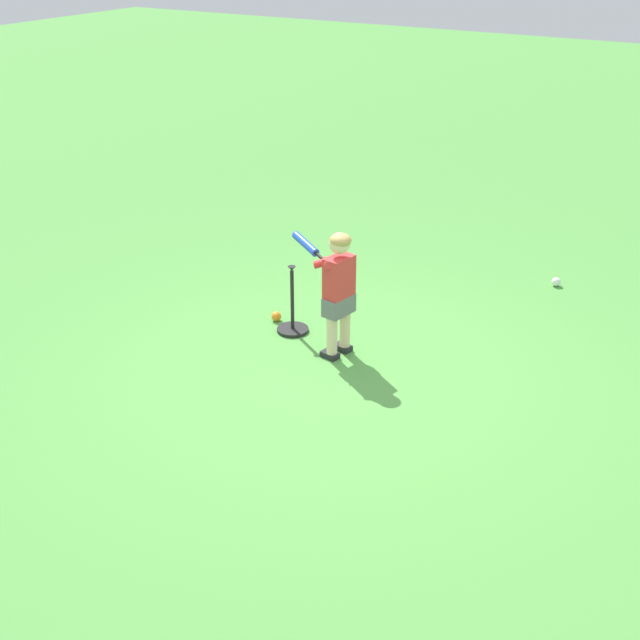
# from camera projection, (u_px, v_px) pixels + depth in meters

# --- Properties ---
(ground_plane) EXTENTS (40.00, 40.00, 0.00)m
(ground_plane) POSITION_uv_depth(u_px,v_px,m) (333.00, 375.00, 6.76)
(ground_plane) COLOR #519942
(child_batter) EXTENTS (0.72, 0.46, 1.08)m
(child_batter) POSITION_uv_depth(u_px,v_px,m) (337.00, 282.00, 6.80)
(child_batter) COLOR #232328
(child_batter) RESTS_ON ground
(play_ball_center_lawn) EXTENTS (0.09, 0.09, 0.09)m
(play_ball_center_lawn) POSITION_uv_depth(u_px,v_px,m) (276.00, 316.00, 7.62)
(play_ball_center_lawn) COLOR orange
(play_ball_center_lawn) RESTS_ON ground
(play_ball_far_right) EXTENTS (0.09, 0.09, 0.09)m
(play_ball_far_right) POSITION_uv_depth(u_px,v_px,m) (556.00, 282.00, 8.32)
(play_ball_far_right) COLOR white
(play_ball_far_right) RESTS_ON ground
(batting_tee) EXTENTS (0.28, 0.28, 0.62)m
(batting_tee) POSITION_uv_depth(u_px,v_px,m) (293.00, 321.00, 7.41)
(batting_tee) COLOR black
(batting_tee) RESTS_ON ground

